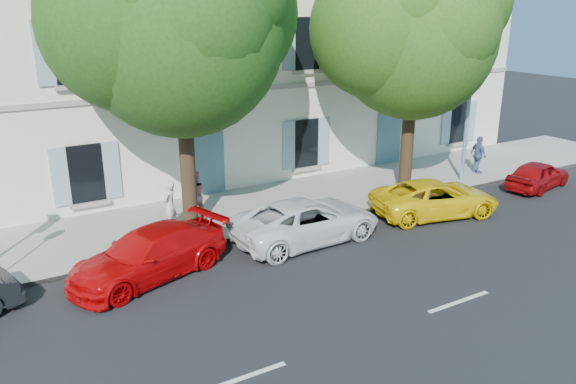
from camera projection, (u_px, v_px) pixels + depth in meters
ground at (360, 246)px, 17.20m from camera, size 90.00×90.00×0.00m
sidewalk at (287, 202)px, 20.82m from camera, size 36.00×4.50×0.15m
kerb at (320, 220)px, 19.04m from camera, size 36.00×0.16×0.16m
building at (219, 31)px, 23.67m from camera, size 28.00×7.00×12.00m
car_red_coupe at (149, 254)px, 15.03m from camera, size 4.88×3.14×1.32m
car_white_coupe at (307, 221)px, 17.38m from camera, size 4.89×2.39×1.34m
car_yellow_supercar at (435, 198)px, 19.56m from camera, size 4.85×3.02×1.25m
car_red_hatchback at (538, 175)px, 22.46m from camera, size 3.56×1.99×1.14m
tree_left at (180, 34)px, 16.22m from camera, size 6.09×6.09×9.45m
tree_right at (414, 38)px, 19.90m from camera, size 5.84×5.84×8.99m
street_lamp at (475, 76)px, 21.76m from camera, size 0.27×1.60×7.52m
pedestrian_a at (170, 205)px, 17.94m from camera, size 0.68×0.67×1.58m
pedestrian_b at (194, 196)px, 18.61m from camera, size 0.91×0.75×1.70m
pedestrian_c at (478, 155)px, 23.95m from camera, size 0.58×1.01×1.61m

